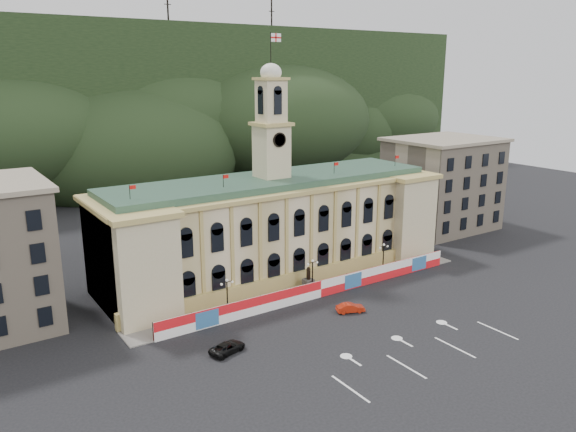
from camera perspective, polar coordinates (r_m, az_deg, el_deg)
ground at (r=71.63m, az=10.72°, el=-11.95°), size 260.00×260.00×0.00m
lane_markings at (r=68.59m, az=13.71°, el=-13.38°), size 26.00×10.00×0.02m
hill_ridge at (r=173.65m, az=-18.68°, el=9.77°), size 230.00×80.00×64.00m
city_hall at (r=89.16m, az=-1.50°, el=-0.95°), size 56.20×17.60×37.10m
side_building_right at (r=119.01m, az=15.40°, el=3.20°), size 21.00×17.00×18.60m
hoarding_fence at (r=81.51m, az=3.33°, el=-7.38°), size 50.00×0.44×2.50m
pavement at (r=83.91m, az=2.17°, el=-7.57°), size 56.00×5.50×0.16m
statue at (r=83.69m, az=2.08°, el=-6.82°), size 1.40×1.40×3.72m
lamp_left at (r=75.36m, az=-6.20°, el=-7.83°), size 1.96×0.44×5.15m
lamp_center at (r=82.26m, az=2.50°, el=-5.80°), size 1.96×0.44×5.15m
lamp_right at (r=90.81m, az=9.66°, el=-4.02°), size 1.96×0.44×5.15m
red_sedan at (r=77.14m, az=6.36°, el=-9.26°), size 3.99×4.77×1.27m
black_suv at (r=66.97m, az=-6.17°, el=-13.14°), size 4.34×5.58×1.26m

